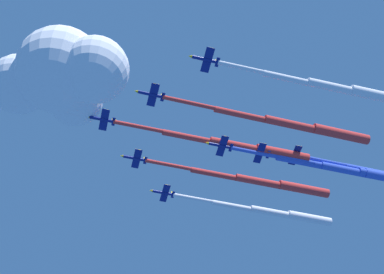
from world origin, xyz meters
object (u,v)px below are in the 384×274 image
Objects in this scene: jet_lead at (239,146)px; jet_starboard_inner at (264,182)px; jet_port_outer at (349,170)px; jet_port_inner at (296,125)px; jet_starboard_mid at (274,213)px; jet_port_mid at (335,87)px.

jet_lead is 0.99× the size of jet_starboard_inner.
jet_lead is 42.71m from jet_port_outer.
jet_port_inner is 1.01× the size of jet_port_outer.
jet_starboard_inner is at bearing -105.90° from jet_lead.
jet_starboard_inner reaches higher than jet_port_inner.
jet_port_mid is at bearing 114.76° from jet_starboard_mid.
jet_starboard_mid is 36.14m from jet_port_outer.
jet_lead is at bearing 74.10° from jet_starboard_inner.
jet_lead reaches higher than jet_port_inner.
jet_starboard_inner is at bearing 84.01° from jet_starboard_mid.
jet_port_outer is (-3.25, -37.51, -2.47)m from jet_port_mid.
jet_starboard_mid is (-1.98, -18.89, 0.09)m from jet_starboard_inner.
jet_port_inner is 1.08× the size of jet_starboard_mid.
jet_port_outer is at bearing 177.61° from jet_starboard_inner.
jet_starboard_inner is 31.95m from jet_port_outer.
jet_starboard_inner is 48.24m from jet_port_mid.
jet_starboard_mid is (12.61, -46.44, 2.16)m from jet_port_inner.
jet_starboard_mid is (26.63, -57.73, -0.24)m from jet_port_mid.
jet_port_mid is at bearing 85.05° from jet_port_outer.
jet_port_outer is (-29.87, 20.22, -2.23)m from jet_starboard_mid.
jet_lead is 21.65m from jet_port_inner.
jet_starboard_inner is 1.07× the size of jet_starboard_mid.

